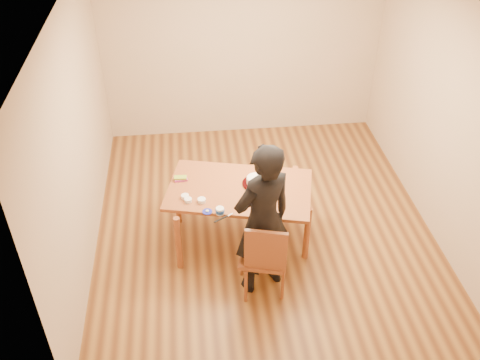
{
  "coord_description": "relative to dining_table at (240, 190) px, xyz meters",
  "views": [
    {
      "loc": [
        -0.83,
        -4.94,
        4.33
      ],
      "look_at": [
        -0.31,
        -0.3,
        0.9
      ],
      "focal_mm": 40.0,
      "sensor_mm": 36.0,
      "label": 1
    }
  ],
  "objects": [
    {
      "name": "dining_chair",
      "position": [
        0.15,
        -0.78,
        -0.28
      ],
      "size": [
        0.55,
        0.55,
        0.04
      ],
      "primitive_type": "cube",
      "rotation": [
        0.0,
        0.0,
        -0.26
      ],
      "color": "brown",
      "rests_on": "floor"
    },
    {
      "name": "ramekin_green",
      "position": [
        -0.43,
        -0.2,
        0.04
      ],
      "size": [
        0.09,
        0.09,
        0.04
      ],
      "primitive_type": "cylinder",
      "color": "white",
      "rests_on": "dining_table"
    },
    {
      "name": "frosting_dollop",
      "position": [
        -0.38,
        -0.37,
        0.04
      ],
      "size": [
        0.04,
        0.04,
        0.02
      ],
      "primitive_type": "ellipsoid",
      "color": "white",
      "rests_on": "frosting_lid"
    },
    {
      "name": "room_shell",
      "position": [
        0.31,
        0.59,
        0.62
      ],
      "size": [
        4.0,
        4.5,
        2.7
      ],
      "color": "#5B3116",
      "rests_on": "ground"
    },
    {
      "name": "frosting_dome",
      "position": [
        0.18,
        0.05,
        0.12
      ],
      "size": [
        0.2,
        0.2,
        0.03
      ],
      "primitive_type": "ellipsoid",
      "color": "white",
      "rests_on": "cake"
    },
    {
      "name": "frosting_lid",
      "position": [
        -0.38,
        -0.37,
        0.02
      ],
      "size": [
        0.1,
        0.1,
        0.01
      ],
      "primitive_type": "cylinder",
      "color": "#171D99",
      "rests_on": "dining_table"
    },
    {
      "name": "ramekin_multi",
      "position": [
        -0.6,
        -0.11,
        0.04
      ],
      "size": [
        0.08,
        0.08,
        0.04
      ],
      "primitive_type": "cylinder",
      "color": "white",
      "rests_on": "dining_table"
    },
    {
      "name": "cake_plate",
      "position": [
        0.18,
        0.05,
        0.03
      ],
      "size": [
        0.29,
        0.29,
        0.02
      ],
      "primitive_type": "cylinder",
      "color": "red",
      "rests_on": "dining_table"
    },
    {
      "name": "person",
      "position": [
        0.15,
        -0.73,
        0.15
      ],
      "size": [
        0.76,
        0.65,
        1.77
      ],
      "primitive_type": "imported",
      "rotation": [
        0.0,
        0.0,
        3.57
      ],
      "color": "black",
      "rests_on": "floor"
    },
    {
      "name": "frosting_tub",
      "position": [
        -0.25,
        -0.41,
        0.06
      ],
      "size": [
        0.09,
        0.09,
        0.08
      ],
      "primitive_type": "cylinder",
      "color": "white",
      "rests_on": "dining_table"
    },
    {
      "name": "candy_box_green",
      "position": [
        -0.65,
        0.23,
        0.05
      ],
      "size": [
        0.15,
        0.08,
        0.02
      ],
      "primitive_type": "cube",
      "rotation": [
        0.0,
        0.0,
        -0.06
      ],
      "color": "green",
      "rests_on": "candy_box_pink"
    },
    {
      "name": "ramekin_yellow",
      "position": [
        -0.57,
        -0.17,
        0.04
      ],
      "size": [
        0.08,
        0.08,
        0.04
      ],
      "primitive_type": "cylinder",
      "color": "white",
      "rests_on": "dining_table"
    },
    {
      "name": "cake",
      "position": [
        0.18,
        0.05,
        0.07
      ],
      "size": [
        0.2,
        0.2,
        0.06
      ],
      "primitive_type": "cylinder",
      "color": "white",
      "rests_on": "cake_plate"
    },
    {
      "name": "candy_box_pink",
      "position": [
        -0.64,
        0.22,
        0.03
      ],
      "size": [
        0.15,
        0.08,
        0.02
      ],
      "primitive_type": "cube",
      "rotation": [
        0.0,
        0.0,
        0.09
      ],
      "color": "#E33576",
      "rests_on": "dining_table"
    },
    {
      "name": "dining_table",
      "position": [
        0.0,
        0.0,
        0.0
      ],
      "size": [
        1.75,
        1.28,
        0.04
      ],
      "primitive_type": "cube",
      "rotation": [
        0.0,
        0.0,
        -0.24
      ],
      "color": "brown",
      "rests_on": "floor"
    },
    {
      "name": "spatula",
      "position": [
        -0.25,
        -0.51,
        0.02
      ],
      "size": [
        0.15,
        0.1,
        0.01
      ],
      "primitive_type": "cube",
      "rotation": [
        0.0,
        0.0,
        0.55
      ],
      "color": "black",
      "rests_on": "dining_table"
    }
  ]
}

